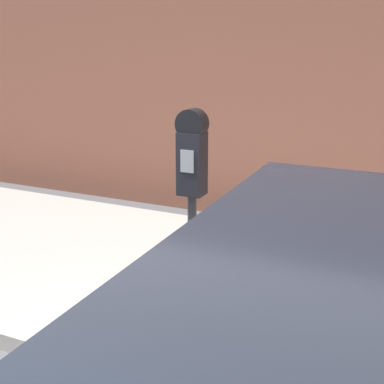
% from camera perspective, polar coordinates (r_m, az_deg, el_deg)
% --- Properties ---
extents(sidewalk, '(24.00, 2.80, 0.13)m').
position_cam_1_polar(sidewalk, '(4.46, 7.04, -10.94)').
color(sidewalk, '#BCB7AD').
rests_on(sidewalk, ground_plane).
extents(parking_meter, '(0.17, 0.13, 1.58)m').
position_cam_1_polar(parking_meter, '(3.15, -0.00, 0.92)').
color(parking_meter, '#2D2D30').
rests_on(parking_meter, sidewalk).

